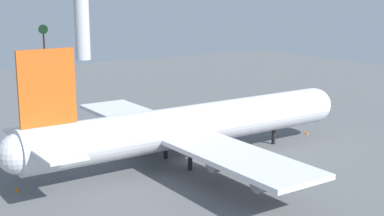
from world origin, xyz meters
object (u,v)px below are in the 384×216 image
(safety_cone_nose, at_px, (307,132))
(safety_cone_tail, at_px, (17,189))
(maintenance_van, at_px, (23,136))
(control_tower, at_px, (81,12))
(cargo_airplane, at_px, (191,126))

(safety_cone_nose, bearing_deg, safety_cone_tail, 179.28)
(maintenance_van, height_order, control_tower, control_tower)
(maintenance_van, distance_m, control_tower, 123.95)
(safety_cone_nose, distance_m, control_tower, 135.52)
(safety_cone_nose, xyz_separation_m, control_tower, (11.19, 133.74, 18.81))
(cargo_airplane, bearing_deg, maintenance_van, 124.91)
(safety_cone_tail, height_order, control_tower, control_tower)
(safety_cone_tail, bearing_deg, cargo_airplane, -4.28)
(safety_cone_nose, height_order, safety_cone_tail, safety_cone_tail)
(maintenance_van, relative_size, safety_cone_tail, 5.20)
(control_tower, bearing_deg, maintenance_van, -118.23)
(safety_cone_tail, bearing_deg, maintenance_van, 70.81)
(maintenance_van, xyz_separation_m, safety_cone_tail, (-8.70, -25.00, -0.73))
(maintenance_van, height_order, safety_cone_tail, maintenance_van)
(safety_cone_nose, bearing_deg, control_tower, 85.22)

